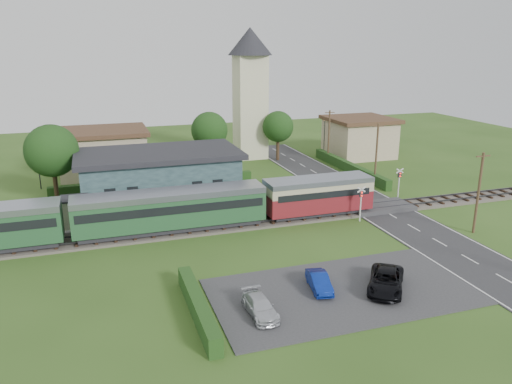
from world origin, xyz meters
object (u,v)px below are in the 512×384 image
object	(u,v)px
train	(132,213)
pedestrian_far	(82,218)
house_west	(103,151)
crossing_signal_near	(361,199)
station_building	(160,177)
car_park_dark	(386,281)
car_park_silver	(260,306)
car_on_road	(338,181)
pedestrian_near	(257,197)
crossing_signal_far	(399,179)
equipment_hut	(76,211)
house_east	(359,137)
church_tower	(250,84)
car_park_blue	(319,282)

from	to	relation	value
train	pedestrian_far	xyz separation A→B (m)	(-4.07, 2.80, -0.94)
house_west	crossing_signal_near	world-z (taller)	house_west
station_building	car_park_dark	size ratio (longest dim) A/B	3.48
pedestrian_far	car_park_silver	bearing A→B (deg)	-132.27
car_on_road	pedestrian_near	bearing A→B (deg)	91.72
car_park_dark	pedestrian_far	bearing A→B (deg)	172.94
house_west	crossing_signal_far	distance (m)	35.26
train	car_park_silver	distance (m)	16.30
crossing_signal_near	car_park_silver	size ratio (longest dim) A/B	0.90
equipment_hut	crossing_signal_far	bearing A→B (deg)	-1.46
car_on_road	pedestrian_far	world-z (taller)	pedestrian_far
house_east	equipment_hut	bearing A→B (deg)	-153.68
equipment_hut	church_tower	distance (m)	33.48
equipment_hut	station_building	bearing A→B (deg)	35.92
crossing_signal_far	car_park_dark	size ratio (longest dim) A/B	0.71
car_park_silver	pedestrian_near	bearing A→B (deg)	70.89
church_tower	house_west	xyz separation A→B (m)	(-20.00, -3.00, -7.43)
church_tower	house_east	bearing A→B (deg)	-14.93
crossing_signal_near	crossing_signal_far	distance (m)	8.65
train	car_on_road	distance (m)	24.76
car_park_blue	car_park_dark	world-z (taller)	car_park_dark
train	house_west	bearing A→B (deg)	93.78
house_east	house_west	bearing A→B (deg)	178.36
car_on_road	car_park_silver	size ratio (longest dim) A/B	1.09
house_east	pedestrian_far	xyz separation A→B (m)	(-37.55, -19.20, -1.56)
house_west	church_tower	bearing A→B (deg)	8.53
church_tower	crossing_signal_far	world-z (taller)	church_tower
car_on_road	car_park_silver	bearing A→B (deg)	121.50
church_tower	house_west	distance (m)	21.55
train	church_tower	world-z (taller)	church_tower
house_west	pedestrian_near	size ratio (longest dim) A/B	5.87
car_park_silver	pedestrian_near	size ratio (longest dim) A/B	1.98
house_west	car_park_dark	distance (m)	41.16
church_tower	car_park_dark	size ratio (longest dim) A/B	3.83
car_park_blue	equipment_hut	bearing A→B (deg)	142.70
train	car_park_silver	xyz separation A→B (m)	(5.98, -15.08, -1.57)
house_east	car_park_blue	size ratio (longest dim) A/B	2.67
crossing_signal_far	car_park_blue	xyz separation A→B (m)	(-16.41, -15.71, -1.52)
house_west	car_on_road	distance (m)	28.81
church_tower	car_on_road	size ratio (longest dim) A/B	4.42
car_on_road	train	bearing A→B (deg)	87.71
crossing_signal_far	pedestrian_near	size ratio (longest dim) A/B	1.78
train	car_park_silver	world-z (taller)	train
station_building	pedestrian_far	distance (m)	9.87
church_tower	car_park_dark	world-z (taller)	church_tower
station_building	train	world-z (taller)	station_building
equipment_hut	pedestrian_far	xyz separation A→B (m)	(0.45, -0.40, -0.51)
train	house_east	bearing A→B (deg)	33.31
crossing_signal_far	car_park_dark	world-z (taller)	crossing_signal_far
equipment_hut	car_park_blue	xyz separation A→B (m)	(15.19, -16.52, -1.13)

